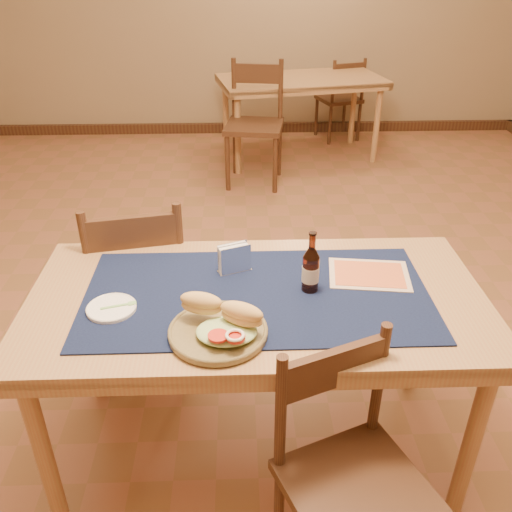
{
  "coord_description": "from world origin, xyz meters",
  "views": [
    {
      "loc": [
        -0.06,
        -2.36,
        1.82
      ],
      "look_at": [
        0.0,
        -0.7,
        0.85
      ],
      "focal_mm": 38.0,
      "sensor_mm": 36.0,
      "label": 1
    }
  ],
  "objects_px": {
    "beer_bottle": "(311,269)",
    "napkin_holder": "(234,259)",
    "main_table": "(257,314)",
    "chair_main_far": "(140,283)",
    "back_table": "(301,87)",
    "sandwich_plate": "(221,326)",
    "chair_main_near": "(351,476)"
  },
  "relations": [
    {
      "from": "beer_bottle",
      "to": "napkin_holder",
      "type": "relative_size",
      "value": 1.72
    },
    {
      "from": "main_table",
      "to": "beer_bottle",
      "type": "bearing_deg",
      "value": 6.32
    },
    {
      "from": "napkin_holder",
      "to": "chair_main_far",
      "type": "bearing_deg",
      "value": 140.77
    },
    {
      "from": "back_table",
      "to": "sandwich_plate",
      "type": "relative_size",
      "value": 5.06
    },
    {
      "from": "back_table",
      "to": "main_table",
      "type": "bearing_deg",
      "value": -98.73
    },
    {
      "from": "chair_main_far",
      "to": "sandwich_plate",
      "type": "xyz_separation_m",
      "value": [
        0.39,
        -0.73,
        0.31
      ]
    },
    {
      "from": "back_table",
      "to": "chair_main_far",
      "type": "bearing_deg",
      "value": -109.48
    },
    {
      "from": "main_table",
      "to": "napkin_holder",
      "type": "distance_m",
      "value": 0.22
    },
    {
      "from": "sandwich_plate",
      "to": "napkin_holder",
      "type": "xyz_separation_m",
      "value": [
        0.04,
        0.38,
        0.02
      ]
    },
    {
      "from": "back_table",
      "to": "beer_bottle",
      "type": "distance_m",
      "value": 3.46
    },
    {
      "from": "back_table",
      "to": "napkin_holder",
      "type": "relative_size",
      "value": 11.96
    },
    {
      "from": "beer_bottle",
      "to": "napkin_holder",
      "type": "distance_m",
      "value": 0.3
    },
    {
      "from": "chair_main_near",
      "to": "beer_bottle",
      "type": "distance_m",
      "value": 0.67
    },
    {
      "from": "chair_main_far",
      "to": "beer_bottle",
      "type": "height_order",
      "value": "beer_bottle"
    },
    {
      "from": "sandwich_plate",
      "to": "beer_bottle",
      "type": "xyz_separation_m",
      "value": [
        0.31,
        0.24,
        0.05
      ]
    },
    {
      "from": "chair_main_far",
      "to": "back_table",
      "type": "bearing_deg",
      "value": 70.52
    },
    {
      "from": "main_table",
      "to": "back_table",
      "type": "relative_size",
      "value": 1.01
    },
    {
      "from": "beer_bottle",
      "to": "napkin_holder",
      "type": "xyz_separation_m",
      "value": [
        -0.26,
        0.13,
        -0.03
      ]
    },
    {
      "from": "back_table",
      "to": "chair_main_far",
      "type": "xyz_separation_m",
      "value": [
        -1.04,
        -2.95,
        -0.19
      ]
    },
    {
      "from": "main_table",
      "to": "chair_main_near",
      "type": "distance_m",
      "value": 0.62
    },
    {
      "from": "main_table",
      "to": "chair_main_far",
      "type": "distance_m",
      "value": 0.75
    },
    {
      "from": "main_table",
      "to": "chair_main_far",
      "type": "height_order",
      "value": "chair_main_far"
    },
    {
      "from": "chair_main_near",
      "to": "napkin_holder",
      "type": "distance_m",
      "value": 0.83
    },
    {
      "from": "back_table",
      "to": "chair_main_near",
      "type": "bearing_deg",
      "value": -93.89
    },
    {
      "from": "main_table",
      "to": "back_table",
      "type": "bearing_deg",
      "value": 81.27
    },
    {
      "from": "back_table",
      "to": "chair_main_near",
      "type": "height_order",
      "value": "chair_main_near"
    },
    {
      "from": "main_table",
      "to": "sandwich_plate",
      "type": "xyz_separation_m",
      "value": [
        -0.12,
        -0.22,
        0.12
      ]
    },
    {
      "from": "napkin_holder",
      "to": "beer_bottle",
      "type": "bearing_deg",
      "value": -26.87
    },
    {
      "from": "chair_main_far",
      "to": "beer_bottle",
      "type": "relative_size",
      "value": 4.08
    },
    {
      "from": "main_table",
      "to": "beer_bottle",
      "type": "height_order",
      "value": "beer_bottle"
    },
    {
      "from": "beer_bottle",
      "to": "napkin_holder",
      "type": "height_order",
      "value": "beer_bottle"
    },
    {
      "from": "sandwich_plate",
      "to": "beer_bottle",
      "type": "height_order",
      "value": "beer_bottle"
    }
  ]
}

